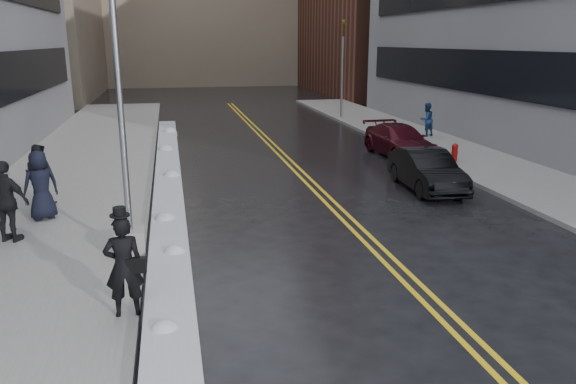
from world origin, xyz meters
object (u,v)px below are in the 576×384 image
lamppost (124,152)px  pedestrian_d (7,202)px  traffic_signal (342,65)px  car_black (427,170)px  pedestrian_east (426,120)px  fire_hydrant (455,151)px  pedestrian_b (39,175)px  pedestrian_fedora (124,266)px  pedestrian_c (41,185)px  car_maroon (400,141)px

lamppost → pedestrian_d: size_ratio=3.80×
traffic_signal → car_black: bearing=-97.7°
traffic_signal → pedestrian_east: traffic_signal is taller
fire_hydrant → pedestrian_b: bearing=-168.0°
traffic_signal → pedestrian_b: size_ratio=3.29×
pedestrian_fedora → pedestrian_b: pedestrian_fedora is taller
pedestrian_c → pedestrian_d: (-0.41, -1.73, 0.05)m
fire_hydrant → traffic_signal: (-0.50, 14.00, 2.85)m
pedestrian_c → car_maroon: bearing=-179.5°
lamppost → pedestrian_d: (-2.92, 1.51, -1.38)m
traffic_signal → pedestrian_east: 8.62m
lamppost → car_maroon: size_ratio=1.63×
lamppost → car_black: lamppost is taller
pedestrian_c → pedestrian_b: bearing=-104.4°
traffic_signal → pedestrian_d: size_ratio=2.99×
traffic_signal → pedestrian_b: (-14.66, -17.21, -2.34)m
lamppost → traffic_signal: size_ratio=1.27×
traffic_signal → pedestrian_b: 22.73m
pedestrian_c → fire_hydrant: bearing=170.8°
car_maroon → traffic_signal: bearing=82.0°
pedestrian_east → car_maroon: (-3.06, -3.84, -0.33)m
pedestrian_b → traffic_signal: bearing=-110.9°
lamppost → fire_hydrant: lamppost is taller
pedestrian_fedora → pedestrian_d: bearing=-58.7°
traffic_signal → car_black: (-2.38, -17.46, -2.73)m
traffic_signal → pedestrian_fedora: size_ratio=3.24×
pedestrian_c → pedestrian_east: 19.58m
car_black → lamppost: bearing=-151.3°
traffic_signal → pedestrian_c: size_ratio=3.14×
pedestrian_d → car_maroon: 16.22m
pedestrian_b → pedestrian_east: 19.08m
pedestrian_d → pedestrian_b: bearing=-67.6°
pedestrian_b → pedestrian_d: (-0.07, -3.27, 0.09)m
lamppost → pedestrian_east: size_ratio=4.46×
pedestrian_d → car_maroon: bearing=-124.3°
pedestrian_c → car_black: 12.01m
pedestrian_c → pedestrian_d: 1.78m
fire_hydrant → traffic_signal: size_ratio=0.12×
pedestrian_c → car_maroon: size_ratio=0.41×
pedestrian_fedora → pedestrian_c: bearing=-69.8°
pedestrian_east → car_black: bearing=45.1°
car_maroon → pedestrian_c: bearing=-155.8°
pedestrian_c → traffic_signal: bearing=-154.3°
pedestrian_fedora → car_black: pedestrian_fedora is taller
pedestrian_fedora → car_black: (9.32, 7.56, -0.40)m
lamppost → fire_hydrant: (12.30, 8.00, -1.98)m
pedestrian_fedora → pedestrian_d: size_ratio=0.92×
traffic_signal → car_black: traffic_signal is taller
traffic_signal → lamppost: bearing=-118.2°
pedestrian_d → pedestrian_c: bearing=-79.8°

